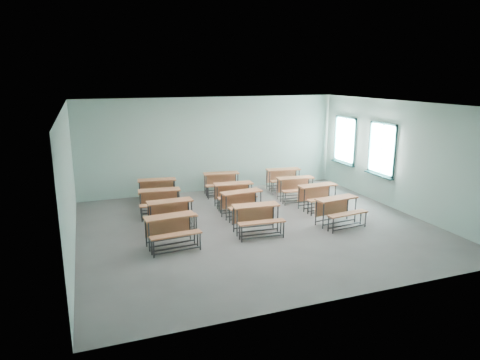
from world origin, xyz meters
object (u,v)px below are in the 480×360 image
object	(u,v)px
desk_unit_r3c0	(157,187)
desk_unit_r0c2	(339,207)
desk_unit_r1c1	(243,200)
desk_unit_r0c1	(257,215)
desk_unit_r3c1	(222,180)
desk_unit_r2c1	(234,192)
desk_unit_r1c0	(171,211)
desk_unit_r3c2	(284,176)
desk_unit_r2c0	(160,199)
desk_unit_r1c2	(319,193)
desk_unit_r0c0	(171,227)
desk_unit_r2c2	(296,185)

from	to	relation	value
desk_unit_r3c0	desk_unit_r0c2	bearing A→B (deg)	-34.78
desk_unit_r0c2	desk_unit_r1c1	size ratio (longest dim) A/B	1.01
desk_unit_r0c1	desk_unit_r3c1	distance (m)	3.77
desk_unit_r0c1	desk_unit_r0c2	distance (m)	2.28
desk_unit_r1c1	desk_unit_r2c1	size ratio (longest dim) A/B	1.02
desk_unit_r0c1	desk_unit_r3c0	world-z (taller)	same
desk_unit_r1c0	desk_unit_r3c0	bearing A→B (deg)	86.52
desk_unit_r2c1	desk_unit_r1c1	bearing A→B (deg)	-90.51
desk_unit_r1c1	desk_unit_r3c0	size ratio (longest dim) A/B	0.99
desk_unit_r1c0	desk_unit_r3c0	world-z (taller)	same
desk_unit_r1c0	desk_unit_r3c2	world-z (taller)	same
desk_unit_r0c2	desk_unit_r1c0	bearing A→B (deg)	156.70
desk_unit_r1c0	desk_unit_r0c1	bearing A→B (deg)	-31.41
desk_unit_r1c1	desk_unit_r1c0	bearing A→B (deg)	-179.43
desk_unit_r2c0	desk_unit_r0c1	bearing A→B (deg)	-43.60
desk_unit_r0c2	desk_unit_r1c2	distance (m)	1.41
desk_unit_r0c1	desk_unit_r1c2	world-z (taller)	same
desk_unit_r1c2	desk_unit_r2c0	distance (m)	4.66
desk_unit_r1c2	desk_unit_r3c2	bearing A→B (deg)	87.60
desk_unit_r0c0	desk_unit_r0c2	bearing A→B (deg)	-5.28
desk_unit_r2c1	desk_unit_r3c2	bearing A→B (deg)	33.70
desk_unit_r0c2	desk_unit_r1c0	xyz separation A→B (m)	(-4.23, 1.25, 0.00)
desk_unit_r0c1	desk_unit_r2c0	bearing A→B (deg)	135.34
desk_unit_r0c1	desk_unit_r0c2	xyz separation A→B (m)	(2.28, -0.16, 0.00)
desk_unit_r0c2	desk_unit_r3c2	distance (m)	3.75
desk_unit_r1c1	desk_unit_r3c2	xyz separation A→B (m)	(2.37, 2.26, 0.00)
desk_unit_r0c2	desk_unit_r3c0	bearing A→B (deg)	131.44
desk_unit_r2c2	desk_unit_r1c2	bearing A→B (deg)	-73.60
desk_unit_r0c1	desk_unit_r1c0	world-z (taller)	same
desk_unit_r1c0	desk_unit_r2c2	bearing A→B (deg)	13.65
desk_unit_r1c1	desk_unit_r1c2	xyz separation A→B (m)	(2.38, -0.09, 0.00)
desk_unit_r2c2	desk_unit_r0c2	bearing A→B (deg)	-84.90
desk_unit_r2c2	desk_unit_r3c2	world-z (taller)	same
desk_unit_r0c1	desk_unit_r1c0	bearing A→B (deg)	154.53
desk_unit_r1c2	desk_unit_r0c1	bearing A→B (deg)	-156.45
desk_unit_r0c2	desk_unit_r2c0	bearing A→B (deg)	143.54
desk_unit_r1c0	desk_unit_r3c2	size ratio (longest dim) A/B	0.95
desk_unit_r0c1	desk_unit_r2c2	world-z (taller)	same
desk_unit_r0c0	desk_unit_r0c2	xyz separation A→B (m)	(4.47, -0.04, 0.00)
desk_unit_r0c2	desk_unit_r2c1	bearing A→B (deg)	123.57
desk_unit_r2c1	desk_unit_r3c0	size ratio (longest dim) A/B	0.97
desk_unit_r0c1	desk_unit_r2c1	distance (m)	2.30
desk_unit_r1c0	desk_unit_r3c1	size ratio (longest dim) A/B	0.96
desk_unit_r3c0	desk_unit_r3c1	world-z (taller)	same
desk_unit_r1c1	desk_unit_r3c1	size ratio (longest dim) A/B	0.99
desk_unit_r2c1	desk_unit_r1c0	bearing A→B (deg)	-146.85
desk_unit_r0c0	desk_unit_r2c2	distance (m)	5.09
desk_unit_r1c2	desk_unit_r3c1	distance (m)	3.36
desk_unit_r1c1	desk_unit_r3c0	xyz separation A→B (m)	(-2.02, 2.24, 0.00)
desk_unit_r1c2	desk_unit_r3c2	size ratio (longest dim) A/B	0.96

